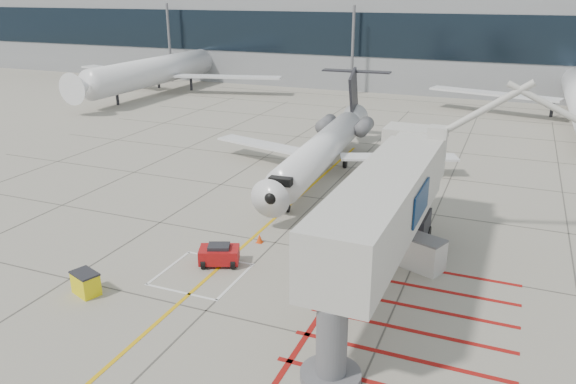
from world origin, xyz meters
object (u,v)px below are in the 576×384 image
at_px(regional_jet, 315,139).
at_px(pushback_tug, 219,254).
at_px(jet_bridge, 382,217).
at_px(spill_bin, 86,283).

relative_size(regional_jet, pushback_tug, 12.74).
bearing_deg(jet_bridge, pushback_tug, -177.78).
xyz_separation_m(regional_jet, pushback_tug, (-0.17, -14.66, -2.89)).
height_order(pushback_tug, spill_bin, pushback_tug).
relative_size(regional_jet, jet_bridge, 1.32).
height_order(regional_jet, pushback_tug, regional_jet).
bearing_deg(regional_jet, spill_bin, -106.57).
bearing_deg(jet_bridge, spill_bin, -156.68).
bearing_deg(spill_bin, jet_bridge, 42.42).
distance_m(regional_jet, pushback_tug, 14.95).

